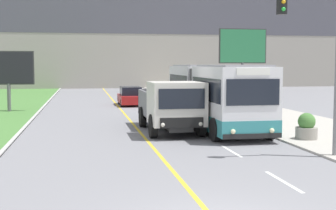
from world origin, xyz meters
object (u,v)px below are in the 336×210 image
object	(u,v)px
dump_truck	(172,107)
planter_round_third	(244,110)
traffic_light_mast	(321,46)
billboard_large	(243,48)
billboard_small	(8,70)
car_distant	(131,96)
city_bus	(213,95)
planter_round_near	(306,127)
planter_round_second	(267,118)
planter_round_far	(227,104)

from	to	relation	value
dump_truck	planter_round_third	distance (m)	6.88
traffic_light_mast	billboard_large	size ratio (longest dim) A/B	0.96
planter_round_third	billboard_large	bearing A→B (deg)	71.19
billboard_small	billboard_large	bearing A→B (deg)	17.13
billboard_large	planter_round_third	xyz separation A→B (m)	(-4.46, -13.10, -4.02)
car_distant	billboard_small	bearing A→B (deg)	-156.92
dump_truck	billboard_small	bearing A→B (deg)	127.11
city_bus	car_distant	distance (m)	13.94
car_distant	planter_round_third	xyz separation A→B (m)	(5.48, -11.06, -0.12)
planter_round_near	planter_round_third	xyz separation A→B (m)	(-0.06, 7.57, 0.00)
city_bus	dump_truck	xyz separation A→B (m)	(-2.53, -2.01, -0.37)
car_distant	planter_round_second	size ratio (longest dim) A/B	4.02
planter_round_near	planter_round_second	xyz separation A→B (m)	(-0.22, 3.78, -0.01)
dump_truck	planter_round_second	xyz separation A→B (m)	(4.95, 0.77, -0.69)
dump_truck	traffic_light_mast	bearing A→B (deg)	-59.23
billboard_large	planter_round_near	size ratio (longest dim) A/B	5.68
city_bus	planter_round_near	xyz separation A→B (m)	(2.64, -5.02, -1.05)
dump_truck	car_distant	distance (m)	15.63
billboard_small	planter_round_third	bearing A→B (deg)	-27.54
city_bus	car_distant	xyz separation A→B (m)	(-2.90, 13.61, -0.93)
planter_round_second	planter_round_far	world-z (taller)	planter_round_far
traffic_light_mast	planter_round_near	size ratio (longest dim) A/B	5.48
car_distant	traffic_light_mast	size ratio (longest dim) A/B	0.71
dump_truck	billboard_large	size ratio (longest dim) A/B	1.02
city_bus	billboard_large	distance (m)	17.41
city_bus	dump_truck	bearing A→B (deg)	-141.59
traffic_light_mast	planter_round_near	xyz separation A→B (m)	(1.32, 3.45, -3.28)
traffic_light_mast	billboard_small	size ratio (longest dim) A/B	1.47
dump_truck	planter_round_second	world-z (taller)	dump_truck
planter_round_second	dump_truck	bearing A→B (deg)	-171.14
city_bus	planter_round_second	distance (m)	2.92
billboard_large	dump_truck	bearing A→B (deg)	-118.46
city_bus	dump_truck	world-z (taller)	city_bus
city_bus	billboard_large	xyz separation A→B (m)	(7.04, 15.65, 2.97)
city_bus	planter_round_far	size ratio (longest dim) A/B	9.93
planter_round_second	billboard_large	bearing A→B (deg)	74.69
planter_round_far	billboard_small	bearing A→B (deg)	165.89
planter_round_near	planter_round_far	bearing A→B (deg)	89.66
city_bus	car_distant	bearing A→B (deg)	102.03
car_distant	planter_round_second	xyz separation A→B (m)	(5.32, -14.84, -0.14)
dump_truck	planter_round_third	xyz separation A→B (m)	(5.11, 4.55, -0.68)
city_bus	dump_truck	distance (m)	3.25
car_distant	planter_round_far	size ratio (longest dim) A/B	3.71
city_bus	planter_round_far	xyz separation A→B (m)	(2.71, 6.33, -1.03)
car_distant	planter_round_near	distance (m)	19.43
car_distant	planter_round_far	world-z (taller)	car_distant
planter_round_near	car_distant	bearing A→B (deg)	106.56
planter_round_third	planter_round_far	xyz separation A→B (m)	(0.13, 3.78, 0.02)
dump_truck	billboard_small	xyz separation A→B (m)	(-9.02, 11.92, 1.61)
traffic_light_mast	planter_round_third	world-z (taller)	traffic_light_mast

